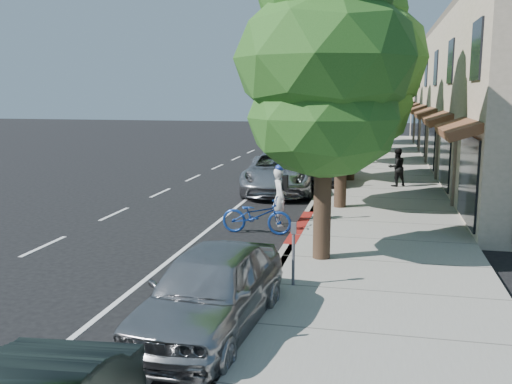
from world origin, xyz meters
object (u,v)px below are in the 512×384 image
(street_tree_4, at_px, (362,83))
(pedestrian, at_px, (397,167))
(dark_suv_far, at_px, (340,138))
(street_tree_3, at_px, (358,81))
(white_pickup, at_px, (298,149))
(bicycle, at_px, (257,215))
(cyclist, at_px, (280,197))
(street_tree_2, at_px, (352,80))
(street_tree_1, at_px, (343,63))
(street_tree_0, at_px, (325,64))
(near_car_a, at_px, (210,290))
(street_tree_5, at_px, (365,85))
(dark_sedan, at_px, (317,163))
(silver_suv, at_px, (279,172))

(street_tree_4, xyz_separation_m, pedestrian, (1.92, -13.31, -3.52))
(dark_suv_far, bearing_deg, street_tree_3, -83.62)
(white_pickup, bearing_deg, bicycle, -91.26)
(street_tree_4, distance_m, pedestrian, 13.90)
(white_pickup, bearing_deg, cyclist, -89.06)
(street_tree_2, bearing_deg, street_tree_1, -90.00)
(street_tree_0, height_order, dark_suv_far, street_tree_0)
(street_tree_3, distance_m, street_tree_4, 6.00)
(street_tree_2, bearing_deg, street_tree_0, -90.00)
(street_tree_1, relative_size, street_tree_2, 1.09)
(cyclist, relative_size, white_pickup, 0.27)
(street_tree_2, relative_size, near_car_a, 1.74)
(street_tree_0, distance_m, street_tree_1, 6.01)
(street_tree_5, bearing_deg, street_tree_0, -90.00)
(street_tree_4, bearing_deg, street_tree_3, -90.00)
(street_tree_2, bearing_deg, near_car_a, -94.96)
(street_tree_0, distance_m, pedestrian, 11.43)
(cyclist, bearing_deg, street_tree_3, -28.41)
(street_tree_1, bearing_deg, street_tree_3, 90.00)
(street_tree_5, relative_size, pedestrian, 4.76)
(cyclist, distance_m, pedestrian, 7.94)
(dark_suv_far, bearing_deg, dark_sedan, -92.60)
(street_tree_3, bearing_deg, street_tree_5, 90.00)
(pedestrian, bearing_deg, street_tree_5, -116.74)
(street_tree_3, height_order, street_tree_5, street_tree_5)
(street_tree_1, distance_m, near_car_a, 11.03)
(dark_sedan, height_order, dark_suv_far, dark_sedan)
(street_tree_1, relative_size, cyclist, 4.66)
(cyclist, height_order, pedestrian, cyclist)
(street_tree_5, height_order, near_car_a, street_tree_5)
(street_tree_5, bearing_deg, dark_suv_far, -116.59)
(street_tree_0, height_order, white_pickup, street_tree_0)
(street_tree_5, distance_m, near_car_a, 34.37)
(bicycle, height_order, near_car_a, near_car_a)
(near_car_a, bearing_deg, street_tree_3, 90.64)
(street_tree_5, bearing_deg, dark_sedan, -94.50)
(street_tree_2, distance_m, white_pickup, 6.83)
(silver_suv, height_order, dark_sedan, dark_sedan)
(street_tree_3, xyz_separation_m, dark_sedan, (-1.42, -6.07, -3.61))
(street_tree_1, bearing_deg, cyclist, -123.40)
(street_tree_1, distance_m, silver_suv, 5.78)
(cyclist, distance_m, bicycle, 1.23)
(street_tree_1, height_order, near_car_a, street_tree_1)
(street_tree_4, height_order, white_pickup, street_tree_4)
(street_tree_2, xyz_separation_m, silver_suv, (-2.62, -2.77, -3.62))
(street_tree_4, distance_m, cyclist, 20.80)
(street_tree_4, xyz_separation_m, silver_suv, (-2.62, -14.77, -3.66))
(street_tree_3, distance_m, cyclist, 14.96)
(dark_suv_far, distance_m, pedestrian, 16.74)
(street_tree_3, distance_m, street_tree_5, 12.00)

